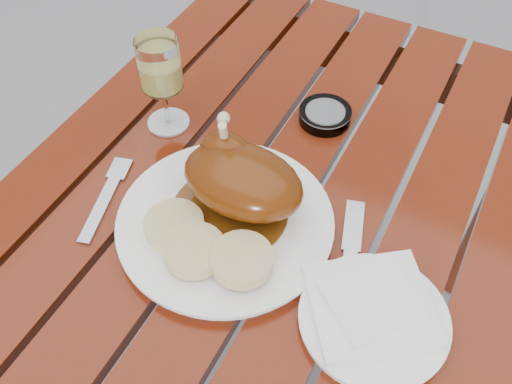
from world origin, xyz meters
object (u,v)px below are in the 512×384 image
at_px(dinner_plate, 225,223).
at_px(ashtray, 325,115).
at_px(table, 259,330).
at_px(side_plate, 374,320).
at_px(wine_glass, 163,84).

bearing_deg(dinner_plate, ashtray, 82.26).
height_order(table, ashtray, ashtray).
bearing_deg(table, ashtray, 89.07).
distance_m(dinner_plate, side_plate, 0.25).
bearing_deg(table, wine_glass, 154.98).
bearing_deg(wine_glass, ashtray, 29.06).
height_order(table, wine_glass, wine_glass).
relative_size(dinner_plate, ashtray, 3.51).
xyz_separation_m(table, wine_glass, (-0.24, 0.11, 0.46)).
distance_m(wine_glass, ashtray, 0.28).
height_order(dinner_plate, side_plate, dinner_plate).
xyz_separation_m(dinner_plate, wine_glass, (-0.20, 0.15, 0.08)).
relative_size(wine_glass, side_plate, 0.87).
bearing_deg(wine_glass, dinner_plate, -37.27).
height_order(wine_glass, side_plate, wine_glass).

